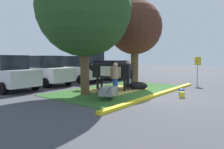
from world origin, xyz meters
TOP-DOWN VIEW (x-y plane):
  - ground_plane at (0.00, 0.00)m, footprint 80.00×80.00m
  - grass_island at (0.27, 2.40)m, footprint 8.11×4.70m
  - curb_yellow at (0.27, -0.10)m, footprint 9.31×0.24m
  - hay_bedding at (0.08, 2.55)m, footprint 3.30×2.54m
  - shade_tree_left at (-2.09, 2.87)m, footprint 4.65×4.65m
  - shade_tree_right at (2.63, 2.90)m, footprint 3.64×3.64m
  - cow_holstein at (-0.02, 2.85)m, footprint 1.16×3.09m
  - calf_lying at (0.92, 1.62)m, footprint 1.03×1.25m
  - person_handler at (-1.21, 1.62)m, footprint 0.34×0.49m
  - person_visitor_near at (1.60, 2.73)m, footprint 0.34×0.52m
  - wheelbarrow at (-2.25, 1.21)m, footprint 1.59×0.99m
  - parking_sign at (5.50, -0.44)m, footprint 0.13×0.44m
  - bucket_yellow at (0.32, -1.20)m, footprint 0.28×0.28m
  - bucket_blue at (0.88, -0.98)m, footprint 0.30×0.30m
  - hatchback_white at (-3.74, 7.67)m, footprint 2.10×4.44m
  - sedan_red at (-1.09, 7.92)m, footprint 2.10×4.44m
  - sedan_silver at (1.67, 7.69)m, footprint 2.10×4.44m
  - pickup_truck_black at (4.43, 7.96)m, footprint 2.32×5.45m

SIDE VIEW (x-z plane):
  - ground_plane at x=0.00m, z-range 0.00..0.00m
  - grass_island at x=0.27m, z-range 0.00..0.02m
  - hay_bedding at x=0.08m, z-range 0.01..0.04m
  - curb_yellow at x=0.27m, z-range 0.00..0.12m
  - bucket_yellow at x=0.32m, z-range 0.01..0.28m
  - bucket_blue at x=0.88m, z-range 0.01..0.33m
  - calf_lying at x=0.92m, z-range 0.00..0.48m
  - wheelbarrow at x=-2.25m, z-range 0.07..0.70m
  - person_handler at x=-1.21m, z-range 0.06..1.71m
  - person_visitor_near at x=1.60m, z-range 0.07..1.78m
  - hatchback_white at x=-3.74m, z-range -0.03..1.99m
  - sedan_red at x=-1.09m, z-range -0.03..1.99m
  - sedan_silver at x=1.67m, z-range -0.03..1.99m
  - cow_holstein at x=-0.02m, z-range 0.33..1.89m
  - pickup_truck_black at x=4.43m, z-range -0.10..2.32m
  - parking_sign at x=5.50m, z-range 0.40..2.33m
  - shade_tree_right at x=2.63m, z-range 1.01..6.76m
  - shade_tree_left at x=-2.09m, z-range 0.95..7.53m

